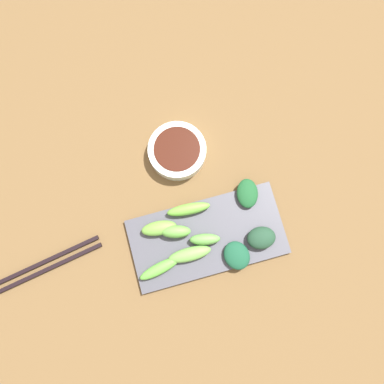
# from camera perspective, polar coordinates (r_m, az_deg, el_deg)

# --- Properties ---
(tabletop) EXTENTS (2.10, 2.10, 0.02)m
(tabletop) POSITION_cam_1_polar(r_m,az_deg,el_deg) (0.83, 0.56, -2.60)
(tabletop) COLOR brown
(tabletop) RESTS_ON ground
(sauce_bowl) EXTENTS (0.12, 0.12, 0.04)m
(sauce_bowl) POSITION_cam_1_polar(r_m,az_deg,el_deg) (0.82, -2.22, 6.14)
(sauce_bowl) COLOR white
(sauce_bowl) RESTS_ON tabletop
(serving_plate) EXTENTS (0.16, 0.32, 0.01)m
(serving_plate) POSITION_cam_1_polar(r_m,az_deg,el_deg) (0.81, 2.27, -6.71)
(serving_plate) COLOR #484952
(serving_plate) RESTS_ON tabletop
(broccoli_leafy_0) EXTENTS (0.05, 0.06, 0.03)m
(broccoli_leafy_0) POSITION_cam_1_polar(r_m,az_deg,el_deg) (0.80, 10.32, -6.76)
(broccoli_leafy_0) COLOR #21452F
(broccoli_leafy_0) RESTS_ON serving_plate
(broccoli_leafy_1) EXTENTS (0.07, 0.06, 0.02)m
(broccoli_leafy_1) POSITION_cam_1_polar(r_m,az_deg,el_deg) (0.81, 8.26, -0.18)
(broccoli_leafy_1) COLOR #1C552A
(broccoli_leafy_1) RESTS_ON serving_plate
(broccoli_stalk_2) EXTENTS (0.03, 0.09, 0.03)m
(broccoli_stalk_2) POSITION_cam_1_polar(r_m,az_deg,el_deg) (0.79, -0.47, -2.76)
(broccoli_stalk_2) COLOR #6FB83F
(broccoli_stalk_2) RESTS_ON serving_plate
(broccoli_leafy_3) EXTENTS (0.07, 0.06, 0.02)m
(broccoli_leafy_3) POSITION_cam_1_polar(r_m,az_deg,el_deg) (0.79, 6.70, -9.40)
(broccoli_leafy_3) COLOR #195135
(broccoli_leafy_3) RESTS_ON serving_plate
(broccoli_stalk_4) EXTENTS (0.04, 0.09, 0.02)m
(broccoli_stalk_4) POSITION_cam_1_polar(r_m,az_deg,el_deg) (0.79, -4.83, -11.30)
(broccoli_stalk_4) COLOR #60BA41
(broccoli_stalk_4) RESTS_ON serving_plate
(broccoli_stalk_5) EXTENTS (0.04, 0.07, 0.03)m
(broccoli_stalk_5) POSITION_cam_1_polar(r_m,az_deg,el_deg) (0.79, 2.27, -6.98)
(broccoli_stalk_5) COLOR #68B04D
(broccoli_stalk_5) RESTS_ON serving_plate
(broccoli_stalk_6) EXTENTS (0.04, 0.08, 0.03)m
(broccoli_stalk_6) POSITION_cam_1_polar(r_m,az_deg,el_deg) (0.79, -4.97, -5.41)
(broccoli_stalk_6) COLOR #6FB242
(broccoli_stalk_6) RESTS_ON serving_plate
(broccoli_stalk_7) EXTENTS (0.03, 0.09, 0.02)m
(broccoli_stalk_7) POSITION_cam_1_polar(r_m,az_deg,el_deg) (0.79, -0.36, -9.29)
(broccoli_stalk_7) COLOR #6FB14C
(broccoli_stalk_7) RESTS_ON serving_plate
(broccoli_stalk_8) EXTENTS (0.04, 0.07, 0.03)m
(broccoli_stalk_8) POSITION_cam_1_polar(r_m,az_deg,el_deg) (0.79, -2.42, -5.94)
(broccoli_stalk_8) COLOR #6AB648
(broccoli_stalk_8) RESTS_ON serving_plate
(chopsticks) EXTENTS (0.06, 0.23, 0.01)m
(chopsticks) POSITION_cam_1_polar(r_m,az_deg,el_deg) (0.86, -20.62, -10.08)
(chopsticks) COLOR black
(chopsticks) RESTS_ON tabletop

